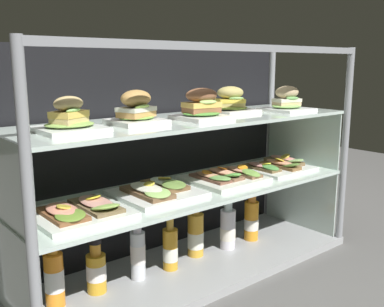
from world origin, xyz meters
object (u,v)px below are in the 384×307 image
at_px(juice_bottle_front_middle, 251,219).
at_px(plated_roll_sandwich_mid_left, 69,120).
at_px(juice_bottle_front_left_end, 196,234).
at_px(open_sandwich_tray_far_left, 225,177).
at_px(juice_bottle_back_center, 138,253).
at_px(plated_roll_sandwich_mid_right, 202,107).
at_px(juice_bottle_front_fourth, 96,271).
at_px(plated_roll_sandwich_near_left_corner, 136,110).
at_px(open_sandwich_tray_center, 80,211).
at_px(open_sandwich_tray_left_of_center, 157,190).
at_px(plated_roll_sandwich_far_left, 287,102).
at_px(juice_bottle_front_second, 54,277).
at_px(open_sandwich_tray_mid_left, 277,166).
at_px(plated_roll_sandwich_left_of_center, 230,103).
at_px(juice_bottle_back_left, 228,228).
at_px(juice_bottle_front_right_end, 170,249).

bearing_deg(juice_bottle_front_middle, plated_roll_sandwich_mid_left, -176.78).
bearing_deg(juice_bottle_front_left_end, open_sandwich_tray_far_left, -31.69).
bearing_deg(juice_bottle_back_center, plated_roll_sandwich_mid_right, -18.12).
bearing_deg(juice_bottle_front_fourth, plated_roll_sandwich_near_left_corner, -17.80).
relative_size(open_sandwich_tray_center, open_sandwich_tray_left_of_center, 1.00).
distance_m(plated_roll_sandwich_far_left, juice_bottle_front_left_end, 0.71).
bearing_deg(juice_bottle_front_second, open_sandwich_tray_mid_left, -2.99).
bearing_deg(juice_bottle_front_middle, juice_bottle_front_left_end, 174.68).
bearing_deg(juice_bottle_front_left_end, plated_roll_sandwich_left_of_center, -2.20).
relative_size(open_sandwich_tray_center, juice_bottle_back_left, 1.26).
bearing_deg(juice_bottle_front_middle, juice_bottle_back_center, 179.43).
distance_m(plated_roll_sandwich_mid_left, juice_bottle_front_left_end, 0.80).
xyz_separation_m(plated_roll_sandwich_near_left_corner, juice_bottle_front_middle, (0.64, 0.03, -0.56)).
height_order(plated_roll_sandwich_mid_right, juice_bottle_front_right_end, plated_roll_sandwich_mid_right).
height_order(open_sandwich_tray_mid_left, juice_bottle_front_middle, open_sandwich_tray_mid_left).
relative_size(plated_roll_sandwich_near_left_corner, open_sandwich_tray_left_of_center, 0.59).
height_order(plated_roll_sandwich_mid_left, plated_roll_sandwich_far_left, same).
bearing_deg(plated_roll_sandwich_far_left, juice_bottle_back_left, 164.96).
height_order(open_sandwich_tray_mid_left, juice_bottle_back_left, open_sandwich_tray_mid_left).
xyz_separation_m(plated_roll_sandwich_near_left_corner, open_sandwich_tray_mid_left, (0.77, -0.00, -0.31)).
relative_size(juice_bottle_front_second, juice_bottle_front_left_end, 1.04).
height_order(open_sandwich_tray_far_left, juice_bottle_front_fourth, open_sandwich_tray_far_left).
distance_m(juice_bottle_front_second, juice_bottle_front_middle, 0.95).
xyz_separation_m(plated_roll_sandwich_far_left, juice_bottle_front_left_end, (-0.44, 0.11, -0.55)).
bearing_deg(plated_roll_sandwich_mid_right, juice_bottle_front_middle, 11.29).
relative_size(juice_bottle_back_center, juice_bottle_front_left_end, 1.00).
xyz_separation_m(plated_roll_sandwich_far_left, open_sandwich_tray_far_left, (-0.33, 0.04, -0.30)).
bearing_deg(juice_bottle_front_middle, juice_bottle_front_fourth, 178.85).
height_order(open_sandwich_tray_far_left, juice_bottle_back_center, open_sandwich_tray_far_left).
relative_size(juice_bottle_back_center, juice_bottle_front_right_end, 1.05).
bearing_deg(plated_roll_sandwich_mid_right, juice_bottle_front_fourth, 167.76).
distance_m(plated_roll_sandwich_far_left, juice_bottle_front_second, 1.21).
height_order(open_sandwich_tray_center, juice_bottle_front_right_end, open_sandwich_tray_center).
bearing_deg(plated_roll_sandwich_mid_left, juice_bottle_front_right_end, 6.07).
height_order(juice_bottle_front_second, juice_bottle_back_center, juice_bottle_front_second).
bearing_deg(plated_roll_sandwich_far_left, open_sandwich_tray_left_of_center, 175.64).
bearing_deg(juice_bottle_front_right_end, open_sandwich_tray_left_of_center, -164.05).
xyz_separation_m(plated_roll_sandwich_left_of_center, juice_bottle_back_left, (-0.03, -0.03, -0.55)).
distance_m(plated_roll_sandwich_mid_left, open_sandwich_tray_center, 0.30).
distance_m(plated_roll_sandwich_mid_left, juice_bottle_front_middle, 1.05).
height_order(open_sandwich_tray_far_left, juice_bottle_back_left, open_sandwich_tray_far_left).
xyz_separation_m(plated_roll_sandwich_near_left_corner, juice_bottle_back_center, (0.02, 0.04, -0.55)).
bearing_deg(open_sandwich_tray_left_of_center, plated_roll_sandwich_far_left, -4.36).
bearing_deg(plated_roll_sandwich_far_left, juice_bottle_front_middle, 147.30).
distance_m(open_sandwich_tray_left_of_center, juice_bottle_front_second, 0.47).
xyz_separation_m(open_sandwich_tray_far_left, juice_bottle_front_right_end, (-0.27, 0.03, -0.26)).
xyz_separation_m(plated_roll_sandwich_mid_left, juice_bottle_front_left_end, (0.58, 0.08, -0.55)).
xyz_separation_m(plated_roll_sandwich_left_of_center, juice_bottle_front_second, (-0.82, -0.00, -0.54)).
distance_m(plated_roll_sandwich_left_of_center, open_sandwich_tray_left_of_center, 0.52).
bearing_deg(juice_bottle_back_left, plated_roll_sandwich_mid_left, -176.41).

